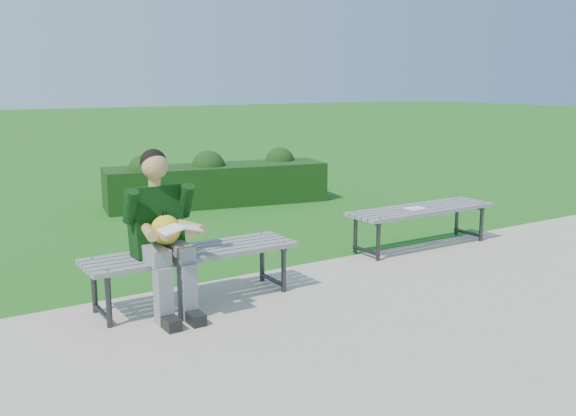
{
  "coord_description": "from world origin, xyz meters",
  "views": [
    {
      "loc": [
        -3.54,
        -5.25,
        1.86
      ],
      "look_at": [
        -0.37,
        -0.24,
        0.68
      ],
      "focal_mm": 40.0,
      "sensor_mm": 36.0,
      "label": 1
    }
  ],
  "objects_px": {
    "hedge": "(216,181)",
    "seated_boy": "(162,228)",
    "bench_left": "(193,257)",
    "bench_right": "(421,212)",
    "paper_sheet": "(415,208)"
  },
  "relations": [
    {
      "from": "bench_left",
      "to": "seated_boy",
      "type": "distance_m",
      "value": 0.43
    },
    {
      "from": "hedge",
      "to": "seated_boy",
      "type": "xyz_separation_m",
      "value": [
        -2.45,
        -4.05,
        0.37
      ]
    },
    {
      "from": "hedge",
      "to": "bench_right",
      "type": "distance_m",
      "value": 3.72
    },
    {
      "from": "bench_left",
      "to": "bench_right",
      "type": "relative_size",
      "value": 1.0
    },
    {
      "from": "seated_boy",
      "to": "paper_sheet",
      "type": "distance_m",
      "value": 3.16
    },
    {
      "from": "hedge",
      "to": "paper_sheet",
      "type": "height_order",
      "value": "hedge"
    },
    {
      "from": "hedge",
      "to": "bench_left",
      "type": "bearing_deg",
      "value": -118.48
    },
    {
      "from": "bench_left",
      "to": "seated_boy",
      "type": "relative_size",
      "value": 1.37
    },
    {
      "from": "bench_right",
      "to": "hedge",
      "type": "bearing_deg",
      "value": 101.98
    },
    {
      "from": "bench_right",
      "to": "paper_sheet",
      "type": "relative_size",
      "value": 7.81
    },
    {
      "from": "bench_right",
      "to": "seated_boy",
      "type": "relative_size",
      "value": 1.37
    },
    {
      "from": "bench_left",
      "to": "seated_boy",
      "type": "height_order",
      "value": "seated_boy"
    },
    {
      "from": "hedge",
      "to": "paper_sheet",
      "type": "relative_size",
      "value": 14.9
    },
    {
      "from": "hedge",
      "to": "seated_boy",
      "type": "bearing_deg",
      "value": -121.13
    },
    {
      "from": "hedge",
      "to": "bench_right",
      "type": "xyz_separation_m",
      "value": [
        0.77,
        -3.64,
        0.07
      ]
    }
  ]
}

